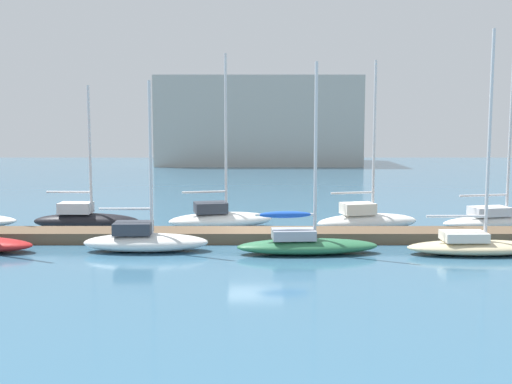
% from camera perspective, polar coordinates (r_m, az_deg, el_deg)
% --- Properties ---
extents(ground_plane, '(120.00, 120.00, 0.00)m').
position_cam_1_polar(ground_plane, '(28.78, -0.00, -4.43)').
color(ground_plane, '#386684').
extents(dock_pier, '(33.83, 2.04, 0.50)m').
position_cam_1_polar(dock_pier, '(28.73, -0.00, -3.94)').
color(dock_pier, brown).
rests_on(dock_pier, ground_plane).
extents(sailboat_2, '(5.38, 1.59, 7.15)m').
position_cam_1_polar(sailboat_2, '(32.60, -15.15, -2.35)').
color(sailboat_2, black).
rests_on(sailboat_2, ground_plane).
extents(sailboat_3, '(5.24, 1.81, 7.10)m').
position_cam_1_polar(sailboat_3, '(26.82, -10.02, -4.26)').
color(sailboat_3, white).
rests_on(sailboat_3, ground_plane).
extents(sailboat_4, '(5.58, 2.94, 8.73)m').
position_cam_1_polar(sailboat_4, '(31.94, -3.24, -2.30)').
color(sailboat_4, white).
rests_on(sailboat_4, ground_plane).
extents(sailboat_5, '(5.92, 1.96, 7.80)m').
position_cam_1_polar(sailboat_5, '(26.00, 4.54, -4.55)').
color(sailboat_5, '#2D7047').
rests_on(sailboat_5, ground_plane).
extents(sailboat_6, '(5.46, 2.75, 8.35)m').
position_cam_1_polar(sailboat_6, '(31.67, 10.02, -2.44)').
color(sailboat_6, white).
rests_on(sailboat_6, ground_plane).
extents(sailboat_7, '(5.83, 1.81, 9.08)m').
position_cam_1_polar(sailboat_7, '(27.37, 19.37, -4.44)').
color(sailboat_7, beige).
rests_on(sailboat_7, ground_plane).
extents(sailboat_8, '(6.51, 2.95, 8.64)m').
position_cam_1_polar(sailboat_8, '(34.07, 21.22, -2.30)').
color(sailboat_8, white).
rests_on(sailboat_8, ground_plane).
extents(harbor_building_distant, '(23.70, 13.47, 10.32)m').
position_cam_1_polar(harbor_building_distant, '(77.42, 0.27, 6.45)').
color(harbor_building_distant, '#ADA89E').
rests_on(harbor_building_distant, ground_plane).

